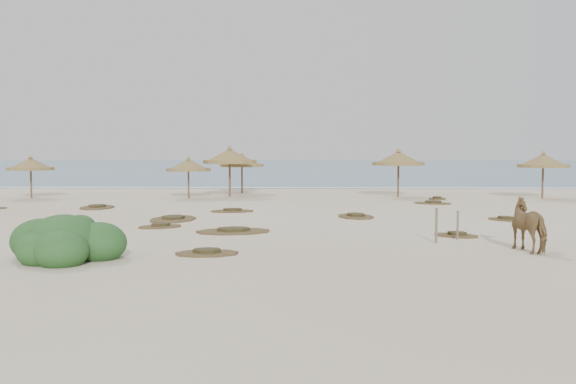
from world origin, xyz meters
name	(u,v)px	position (x,y,z in m)	size (l,w,h in m)	color
ground	(302,237)	(0.00, 0.00, 0.00)	(160.00, 160.00, 0.00)	beige
ocean	(304,167)	(0.00, 75.00, 0.00)	(200.00, 100.00, 0.01)	#2A607E
foam_line	(303,188)	(0.00, 26.00, 0.00)	(70.00, 0.60, 0.01)	white
palapa_0	(31,165)	(-15.95, 15.96, 1.97)	(3.50, 3.50, 2.54)	brown
palapa_1	(188,166)	(-6.71, 16.24, 1.91)	(2.90, 2.90, 2.46)	brown
palapa_2	(230,157)	(-4.43, 17.57, 2.40)	(3.72, 3.72, 3.10)	brown
palapa_3	(242,162)	(-3.96, 20.33, 2.07)	(3.13, 3.13, 2.66)	brown
palapa_4	(398,159)	(5.76, 17.50, 2.28)	(3.76, 3.76, 2.94)	brown
palapa_5	(543,161)	(14.02, 16.53, 2.17)	(3.77, 3.77, 2.79)	brown
horse	(532,225)	(6.62, -2.76, 0.77)	(0.83, 1.81, 1.53)	olive
fence_post_near	(436,225)	(4.23, -1.15, 0.55)	(0.08, 0.08, 1.10)	#645D4B
fence_post_far	(458,225)	(5.06, -0.46, 0.47)	(0.07, 0.07, 0.94)	#645D4B
bush	(65,243)	(-6.27, -4.50, 0.46)	(3.15, 2.77, 1.41)	#2C6129
scrub_1	(173,219)	(-5.32, 4.96, 0.05)	(2.07, 2.96, 0.16)	brown
scrub_2	(160,226)	(-5.29, 2.46, 0.05)	(2.00, 1.80, 0.16)	brown
scrub_3	(356,216)	(2.29, 6.17, 0.05)	(1.88, 2.52, 0.16)	brown
scrub_4	(506,219)	(8.35, 5.15, 0.05)	(1.76, 1.84, 0.16)	brown
scrub_6	(97,207)	(-10.12, 9.99, 0.05)	(1.73, 2.57, 0.16)	brown
scrub_7	(433,203)	(6.91, 12.78, 0.05)	(2.32, 1.95, 0.16)	brown
scrub_9	(233,231)	(-2.41, 1.17, 0.05)	(2.97, 2.25, 0.16)	brown
scrub_10	(437,198)	(7.75, 15.72, 0.05)	(1.35, 1.72, 0.16)	brown
scrub_11	(207,253)	(-2.63, -3.52, 0.05)	(1.93, 1.38, 0.16)	brown
scrub_12	(457,235)	(5.21, 0.30, 0.05)	(1.80, 1.61, 0.16)	brown
scrub_13	(232,211)	(-3.25, 8.31, 0.05)	(2.22, 1.66, 0.16)	brown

